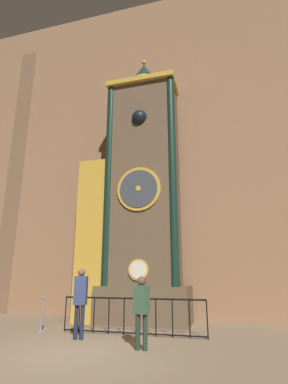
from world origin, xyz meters
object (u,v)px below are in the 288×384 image
object	(u,v)px
clock_tower	(135,199)
visitor_far	(141,305)
visitor_near	(80,296)
stanchion_post	(41,320)

from	to	relation	value
clock_tower	visitor_far	world-z (taller)	clock_tower
clock_tower	visitor_near	xyz separation A→B (m)	(-0.65, -2.94, -3.45)
visitor_near	stanchion_post	world-z (taller)	visitor_near
visitor_far	clock_tower	bearing A→B (deg)	127.71
visitor_near	stanchion_post	bearing A→B (deg)	143.43
visitor_far	stanchion_post	size ratio (longest dim) A/B	1.61
clock_tower	visitor_near	world-z (taller)	clock_tower
clock_tower	visitor_near	size ratio (longest dim) A/B	5.96
clock_tower	visitor_far	bearing A→B (deg)	-70.31
clock_tower	stanchion_post	world-z (taller)	clock_tower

